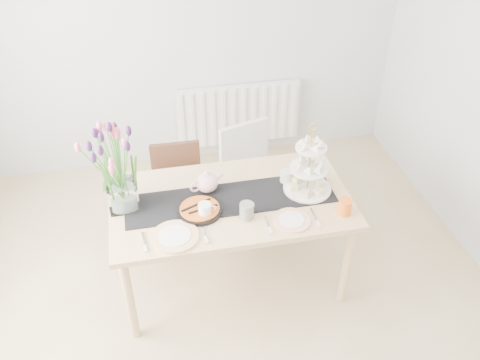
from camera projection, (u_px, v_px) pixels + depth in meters
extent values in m
plane|color=tan|center=(232.00, 339.00, 3.39)|extent=(4.50, 4.50, 0.00)
plane|color=#B4B7B9|center=(180.00, 31.00, 4.39)|extent=(4.00, 0.00, 4.00)
cube|color=white|center=(238.00, 114.00, 4.93)|extent=(1.20, 0.08, 0.60)
cube|color=tan|center=(231.00, 202.00, 3.41)|extent=(1.60, 0.90, 0.04)
cylinder|color=tan|center=(130.00, 300.00, 3.21)|extent=(0.06, 0.06, 0.71)
cylinder|color=tan|center=(347.00, 265.00, 3.45)|extent=(0.06, 0.06, 0.71)
cylinder|color=tan|center=(126.00, 222.00, 3.81)|extent=(0.06, 0.06, 0.71)
cylinder|color=tan|center=(312.00, 197.00, 4.05)|extent=(0.06, 0.06, 0.71)
cube|color=#361D13|center=(180.00, 197.00, 3.99)|extent=(0.40, 0.40, 0.04)
cube|color=#361D13|center=(176.00, 163.00, 4.00)|extent=(0.39, 0.05, 0.37)
cylinder|color=#361D13|center=(160.00, 234.00, 3.94)|extent=(0.04, 0.04, 0.37)
cylinder|color=#361D13|center=(206.00, 229.00, 3.99)|extent=(0.04, 0.04, 0.37)
cylinder|color=#361D13|center=(158.00, 205.00, 4.23)|extent=(0.04, 0.04, 0.37)
cylinder|color=#361D13|center=(201.00, 200.00, 4.28)|extent=(0.04, 0.04, 0.37)
cube|color=silver|center=(256.00, 181.00, 4.08)|extent=(0.54, 0.54, 0.04)
cube|color=silver|center=(244.00, 146.00, 4.09)|extent=(0.42, 0.17, 0.41)
cylinder|color=silver|center=(247.00, 222.00, 4.02)|extent=(0.04, 0.04, 0.42)
cylinder|color=silver|center=(285.00, 208.00, 4.16)|extent=(0.04, 0.04, 0.42)
cylinder|color=silver|center=(226.00, 197.00, 4.28)|extent=(0.04, 0.04, 0.42)
cylinder|color=silver|center=(262.00, 185.00, 4.42)|extent=(0.04, 0.04, 0.42)
cube|color=black|center=(231.00, 199.00, 3.39)|extent=(1.40, 0.35, 0.01)
cube|color=silver|center=(124.00, 195.00, 3.28)|extent=(0.19, 0.19, 0.19)
cylinder|color=gold|center=(310.00, 161.00, 3.33)|extent=(0.01, 0.01, 0.48)
cylinder|color=white|center=(307.00, 188.00, 3.46)|extent=(0.33, 0.33, 0.01)
cylinder|color=white|center=(309.00, 168.00, 3.36)|extent=(0.26, 0.26, 0.01)
cylinder|color=white|center=(311.00, 148.00, 3.26)|extent=(0.21, 0.21, 0.01)
cylinder|color=silver|center=(286.00, 177.00, 3.53)|extent=(0.10, 0.10, 0.09)
cylinder|color=black|center=(200.00, 211.00, 3.28)|extent=(0.29, 0.29, 0.02)
cylinder|color=orange|center=(200.00, 208.00, 3.27)|extent=(0.26, 0.26, 0.01)
cylinder|color=gray|center=(247.00, 211.00, 3.21)|extent=(0.13, 0.13, 0.11)
cylinder|color=white|center=(205.00, 210.00, 3.22)|extent=(0.09, 0.09, 0.10)
cylinder|color=orange|center=(345.00, 207.00, 3.25)|extent=(0.12, 0.12, 0.10)
cylinder|color=silver|center=(175.00, 236.00, 3.09)|extent=(0.33, 0.33, 0.02)
cylinder|color=white|center=(292.00, 220.00, 3.21)|extent=(0.24, 0.24, 0.01)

